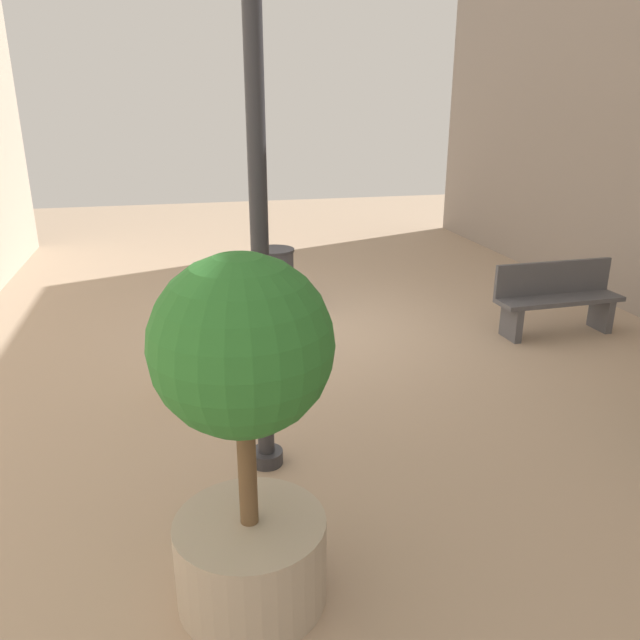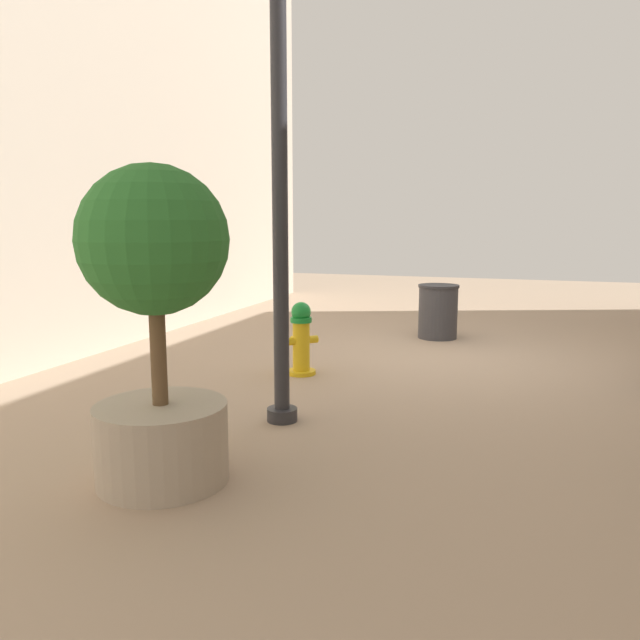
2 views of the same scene
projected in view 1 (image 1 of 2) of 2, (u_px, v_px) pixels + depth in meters
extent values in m
plane|color=tan|center=(316.00, 328.00, 8.51)|extent=(23.40, 23.40, 0.00)
cylinder|color=gold|center=(205.00, 383.00, 6.78)|extent=(0.34, 0.34, 0.05)
cylinder|color=gold|center=(203.00, 357.00, 6.68)|extent=(0.20, 0.20, 0.58)
cylinder|color=#198C33|center=(201.00, 329.00, 6.57)|extent=(0.25, 0.25, 0.06)
sphere|color=#198C33|center=(201.00, 321.00, 6.54)|extent=(0.23, 0.23, 0.23)
cylinder|color=gold|center=(194.00, 355.00, 6.54)|extent=(0.16, 0.16, 0.09)
cylinder|color=gold|center=(212.00, 347.00, 6.77)|extent=(0.16, 0.16, 0.09)
cylinder|color=gold|center=(192.00, 351.00, 6.75)|extent=(0.18, 0.18, 0.12)
cube|color=#4C4C51|center=(601.00, 314.00, 8.40)|extent=(0.11, 0.40, 0.45)
cube|color=#4C4C51|center=(511.00, 322.00, 8.07)|extent=(0.11, 0.40, 0.45)
cube|color=#4C4C51|center=(559.00, 300.00, 8.15)|extent=(1.72, 0.49, 0.06)
cube|color=#4C4C51|center=(553.00, 278.00, 8.24)|extent=(1.71, 0.11, 0.44)
cylinder|color=tan|center=(251.00, 559.00, 3.81)|extent=(0.93, 0.93, 0.56)
cylinder|color=brown|center=(247.00, 461.00, 3.58)|extent=(0.11, 0.11, 0.83)
sphere|color=#2D722D|center=(242.00, 345.00, 3.34)|extent=(1.02, 1.02, 1.02)
cylinder|color=#2D2D33|center=(267.00, 457.00, 5.32)|extent=(0.28, 0.28, 0.12)
cylinder|color=#2D2D33|center=(259.00, 236.00, 4.68)|extent=(0.14, 0.14, 3.72)
cylinder|color=#38383D|center=(274.00, 277.00, 9.52)|extent=(0.60, 0.60, 0.79)
cylinder|color=#2C2C30|center=(274.00, 250.00, 9.38)|extent=(0.63, 0.63, 0.04)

